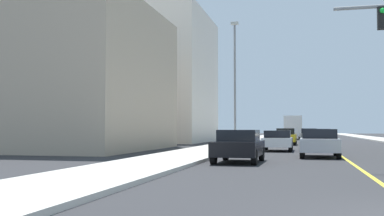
# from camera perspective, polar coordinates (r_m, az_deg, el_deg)

# --- Properties ---
(ground) EXTENTS (192.00, 192.00, 0.00)m
(ground) POSITION_cam_1_polar(r_m,az_deg,el_deg) (50.17, 16.01, -4.22)
(ground) COLOR #2D2D30
(sidewalk_left) EXTENTS (3.55, 168.00, 0.15)m
(sidewalk_left) POSITION_cam_1_polar(r_m,az_deg,el_deg) (50.48, 6.76, -4.20)
(sidewalk_left) COLOR beige
(sidewalk_left) RESTS_ON ground
(lane_marking_center) EXTENTS (0.16, 144.00, 0.01)m
(lane_marking_center) POSITION_cam_1_polar(r_m,az_deg,el_deg) (50.17, 16.01, -4.21)
(lane_marking_center) COLOR yellow
(lane_marking_center) RESTS_ON ground
(building_left_near) EXTENTS (17.97, 14.41, 10.10)m
(building_left_near) POSITION_cam_1_polar(r_m,az_deg,el_deg) (35.48, -19.27, 3.29)
(building_left_near) COLOR tan
(building_left_near) RESTS_ON ground
(building_left_far) EXTENTS (11.73, 14.10, 14.40)m
(building_left_far) POSITION_cam_1_polar(r_m,az_deg,el_deg) (52.10, -4.48, 3.69)
(building_left_far) COLOR silver
(building_left_far) RESTS_ON ground
(street_lamp) EXTENTS (0.56, 0.28, 9.25)m
(street_lamp) POSITION_cam_1_polar(r_m,az_deg,el_deg) (33.60, 5.42, 3.74)
(street_lamp) COLOR gray
(street_lamp) RESTS_ON sidewalk_left
(car_blue) EXTENTS (1.75, 4.32, 1.48)m
(car_blue) POSITION_cam_1_polar(r_m,az_deg,el_deg) (31.42, 15.47, -3.85)
(car_blue) COLOR #1E389E
(car_blue) RESTS_ON ground
(car_gray) EXTENTS (1.85, 4.26, 1.51)m
(car_gray) POSITION_cam_1_polar(r_m,az_deg,el_deg) (49.13, 14.45, -3.37)
(car_gray) COLOR slate
(car_gray) RESTS_ON ground
(car_black) EXTENTS (1.99, 3.89, 1.45)m
(car_black) POSITION_cam_1_polar(r_m,az_deg,el_deg) (20.22, 5.90, -4.72)
(car_black) COLOR black
(car_black) RESTS_ON ground
(car_white) EXTENTS (1.93, 3.99, 1.37)m
(car_white) POSITION_cam_1_polar(r_m,az_deg,el_deg) (30.92, 10.71, -4.00)
(car_white) COLOR white
(car_white) RESTS_ON ground
(car_yellow) EXTENTS (1.87, 4.30, 1.52)m
(car_yellow) POSITION_cam_1_polar(r_m,az_deg,el_deg) (42.53, 11.75, -3.51)
(car_yellow) COLOR gold
(car_yellow) RESTS_ON ground
(car_silver) EXTENTS (2.04, 4.05, 1.47)m
(car_silver) POSITION_cam_1_polar(r_m,az_deg,el_deg) (24.76, 15.74, -4.22)
(car_silver) COLOR #BCBCC1
(car_silver) RESTS_ON ground
(delivery_truck) EXTENTS (2.67, 7.37, 3.24)m
(delivery_truck) POSITION_cam_1_polar(r_m,az_deg,el_deg) (64.96, 12.51, -2.36)
(delivery_truck) COLOR #194799
(delivery_truck) RESTS_ON ground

